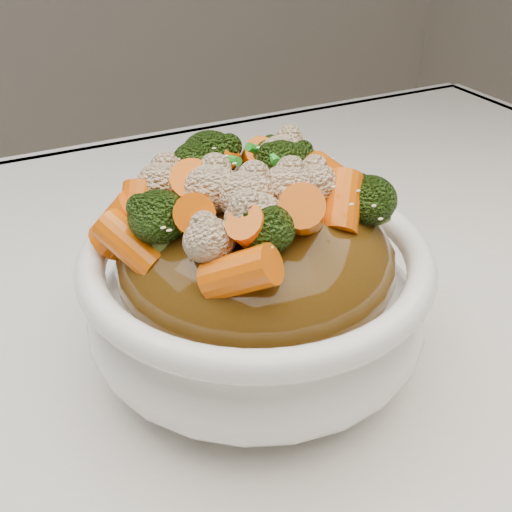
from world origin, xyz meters
name	(u,v)px	position (x,y,z in m)	size (l,w,h in m)	color
tablecloth	(184,374)	(0.00, 0.00, 0.73)	(1.20, 0.80, 0.04)	silver
bowl	(256,298)	(0.05, -0.02, 0.79)	(0.22, 0.22, 0.09)	white
sauce_base	(256,260)	(0.05, -0.02, 0.82)	(0.18, 0.18, 0.10)	#4D310D
carrots	(256,168)	(0.05, -0.02, 0.89)	(0.18, 0.18, 0.05)	#EC6207
broccoli	(256,169)	(0.05, -0.02, 0.89)	(0.18, 0.18, 0.04)	black
cauliflower	(256,172)	(0.05, -0.02, 0.88)	(0.18, 0.18, 0.04)	beige
scallions	(256,166)	(0.05, -0.02, 0.89)	(0.13, 0.13, 0.02)	#249021
sesame_seeds	(256,166)	(0.05, -0.02, 0.89)	(0.16, 0.16, 0.01)	beige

